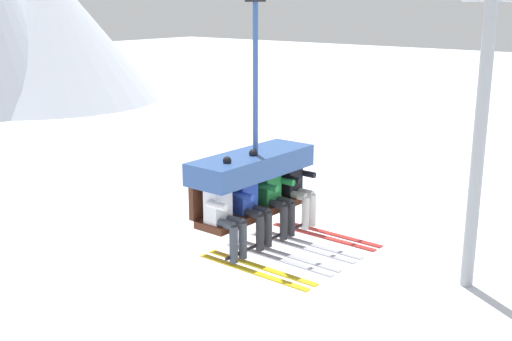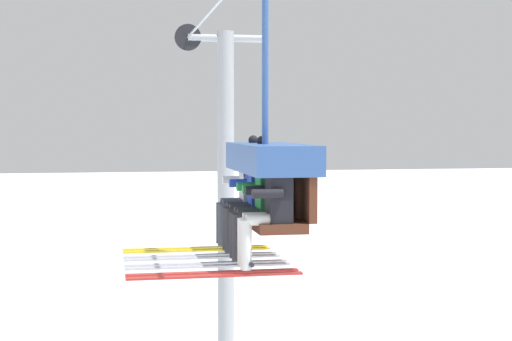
{
  "view_description": "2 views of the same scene",
  "coord_description": "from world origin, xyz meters",
  "px_view_note": "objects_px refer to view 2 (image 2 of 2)",
  "views": [
    {
      "loc": [
        -6.7,
        -6.14,
        8.1
      ],
      "look_at": [
        0.05,
        -0.65,
        5.78
      ],
      "focal_mm": 45.0,
      "sensor_mm": 36.0,
      "label": 1
    },
    {
      "loc": [
        8.1,
        -2.43,
        6.26
      ],
      "look_at": [
        -0.39,
        -0.85,
        5.78
      ],
      "focal_mm": 55.0,
      "sensor_mm": 36.0,
      "label": 2
    }
  ],
  "objects_px": {
    "skier_white": "(240,191)",
    "skier_green": "(256,201)",
    "lift_tower_near": "(225,214)",
    "skier_blue": "(248,195)",
    "chairlift_chair": "(272,169)",
    "skier_black": "(266,206)"
  },
  "relations": [
    {
      "from": "lift_tower_near",
      "to": "skier_white",
      "type": "bearing_deg",
      "value": -6.93
    },
    {
      "from": "skier_white",
      "to": "skier_green",
      "type": "height_order",
      "value": "skier_white"
    },
    {
      "from": "lift_tower_near",
      "to": "skier_green",
      "type": "distance_m",
      "value": 8.77
    },
    {
      "from": "lift_tower_near",
      "to": "skier_green",
      "type": "height_order",
      "value": "lift_tower_near"
    },
    {
      "from": "skier_white",
      "to": "skier_black",
      "type": "relative_size",
      "value": 1.0
    },
    {
      "from": "skier_black",
      "to": "lift_tower_near",
      "type": "bearing_deg",
      "value": 174.21
    },
    {
      "from": "skier_green",
      "to": "skier_black",
      "type": "bearing_deg",
      "value": 0.0
    },
    {
      "from": "skier_black",
      "to": "chairlift_chair",
      "type": "bearing_deg",
      "value": 164.37
    },
    {
      "from": "skier_green",
      "to": "skier_black",
      "type": "relative_size",
      "value": 1.0
    },
    {
      "from": "skier_white",
      "to": "skier_green",
      "type": "relative_size",
      "value": 1.0
    },
    {
      "from": "skier_white",
      "to": "skier_blue",
      "type": "relative_size",
      "value": 1.0
    },
    {
      "from": "lift_tower_near",
      "to": "skier_black",
      "type": "bearing_deg",
      "value": -5.79
    },
    {
      "from": "skier_white",
      "to": "skier_black",
      "type": "bearing_deg",
      "value": -0.25
    },
    {
      "from": "lift_tower_near",
      "to": "skier_black",
      "type": "height_order",
      "value": "lift_tower_near"
    },
    {
      "from": "chairlift_chair",
      "to": "skier_green",
      "type": "bearing_deg",
      "value": -40.02
    },
    {
      "from": "skier_blue",
      "to": "skier_black",
      "type": "distance_m",
      "value": 1.05
    },
    {
      "from": "chairlift_chair",
      "to": "skier_blue",
      "type": "xyz_separation_m",
      "value": [
        -0.26,
        -0.21,
        -0.3
      ]
    },
    {
      "from": "lift_tower_near",
      "to": "chairlift_chair",
      "type": "distance_m",
      "value": 8.54
    },
    {
      "from": "chairlift_chair",
      "to": "skier_blue",
      "type": "bearing_deg",
      "value": -140.51
    },
    {
      "from": "lift_tower_near",
      "to": "skier_green",
      "type": "xyz_separation_m",
      "value": [
        8.65,
        -0.93,
        1.11
      ]
    },
    {
      "from": "lift_tower_near",
      "to": "skier_blue",
      "type": "height_order",
      "value": "lift_tower_near"
    },
    {
      "from": "skier_blue",
      "to": "skier_black",
      "type": "relative_size",
      "value": 1.0
    }
  ]
}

